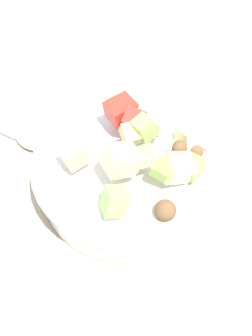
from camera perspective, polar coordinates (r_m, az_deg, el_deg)
ground_plane at (r=0.61m, az=0.15°, el=-4.27°), size 2.40×2.40×0.00m
placemat at (r=0.61m, az=0.15°, el=-4.12°), size 0.42×0.35×0.01m
salad_bowl at (r=0.58m, az=0.16°, el=-0.41°), size 0.25×0.25×0.13m
serving_spoon at (r=0.70m, az=-15.25°, el=4.91°), size 0.22×0.04×0.01m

